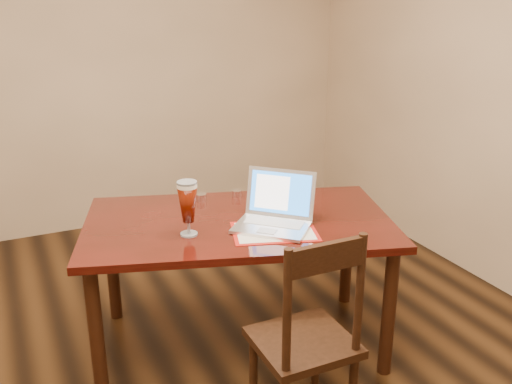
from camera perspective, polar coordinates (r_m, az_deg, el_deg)
name	(u,v)px	position (r m, az deg, el deg)	size (l,w,h in m)	color
room_shell	(172,22)	(2.18, -8.43, 16.50)	(4.51, 5.01, 2.71)	tan
dining_table	(239,234)	(2.99, -1.75, -4.26)	(1.78, 1.32, 1.02)	#450D09
dining_chair	(307,340)	(2.53, 5.13, -14.51)	(0.41, 0.39, 0.97)	black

